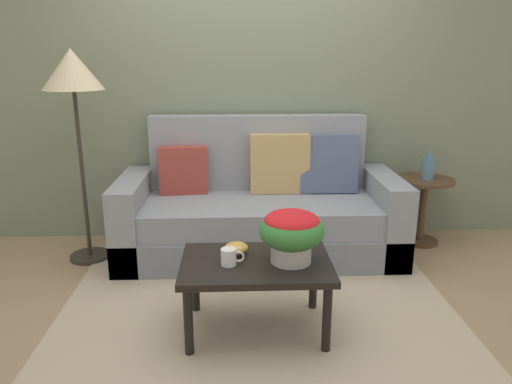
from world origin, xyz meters
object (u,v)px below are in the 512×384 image
Objects in this scene: couch at (260,212)px; coffee_mug at (229,257)px; coffee_table at (256,270)px; table_vase at (428,168)px; side_table at (424,199)px; floor_lamp at (73,81)px; potted_plant at (291,231)px; snack_bowl at (236,248)px.

couch is 16.66× the size of coffee_mug.
coffee_mug reaches higher than coffee_table.
table_vase is at bearing 4.85° from couch.
side_table is 2.90m from floor_lamp.
floor_lamp is at bearing 139.04° from coffee_table.
coffee_mug is at bearing -100.66° from couch.
couch is 1.38m from side_table.
side_table is at bearing 42.19° from coffee_table.
table_vase reaches higher than potted_plant.
potted_plant is at bearing -84.65° from couch.
side_table is at bearing 40.32° from coffee_mug.
potted_plant is (-1.26, -1.34, 0.23)m from side_table.
side_table is at bearing 4.67° from floor_lamp.
side_table is 0.27m from table_vase.
coffee_mug is at bearing -164.11° from coffee_table.
table_vase is (1.27, 1.32, 0.04)m from potted_plant.
potted_plant reaches higher than snack_bowl.
potted_plant is 1.53× the size of table_vase.
table_vase is (1.38, 0.12, 0.32)m from couch.
floor_lamp reaches higher than table_vase.
table_vase is at bearing 37.29° from snack_bowl.
table_vase reaches higher than snack_bowl.
coffee_table is at bearing 175.54° from potted_plant.
floor_lamp reaches higher than coffee_table.
coffee_table is (-0.08, -1.19, 0.04)m from couch.
coffee_table is 1.98m from table_vase.
side_table reaches higher than coffee_table.
snack_bowl is (-0.19, -1.08, 0.14)m from couch.
snack_bowl is at bearing -142.71° from table_vase.
coffee_table is 3.57× the size of table_vase.
coffee_table is 1.97m from side_table.
coffee_table is 1.95m from floor_lamp.
floor_lamp reaches higher than snack_bowl.
coffee_table is at bearing -137.81° from side_table.
couch reaches higher than potted_plant.
floor_lamp is at bearing 134.36° from coffee_mug.
snack_bowl is (-0.31, 0.12, -0.14)m from potted_plant.
table_vase is (0.00, -0.02, 0.27)m from side_table.
floor_lamp is 1.77m from snack_bowl.
coffee_mug is 0.55× the size of table_vase.
side_table is (1.38, 0.13, 0.05)m from couch.
table_vase is (1.61, 1.35, 0.18)m from coffee_mug.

